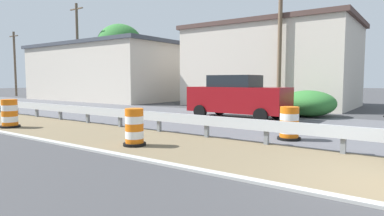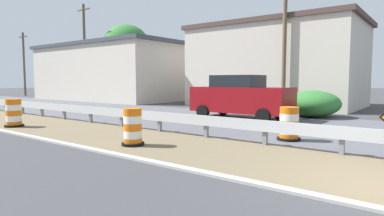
{
  "view_description": "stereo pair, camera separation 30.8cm",
  "coord_description": "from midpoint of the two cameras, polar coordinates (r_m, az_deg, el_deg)",
  "views": [
    {
      "loc": [
        -6.59,
        -0.16,
        1.83
      ],
      "look_at": [
        2.34,
        6.21,
        0.89
      ],
      "focal_mm": 30.52,
      "sensor_mm": 36.0,
      "label": 1
    },
    {
      "loc": [
        -6.41,
        -0.41,
        1.83
      ],
      "look_at": [
        2.34,
        6.21,
        0.89
      ],
      "focal_mm": 30.52,
      "sensor_mm": 36.0,
      "label": 2
    }
  ],
  "objects": [
    {
      "name": "guardrail_median",
      "position": [
        8.82,
        24.01,
        -4.09
      ],
      "size": [
        0.18,
        50.59,
        0.71
      ],
      "color": "silver",
      "rests_on": "ground"
    },
    {
      "name": "tree_roadside",
      "position": [
        32.05,
        -12.74,
        10.66
      ],
      "size": [
        4.31,
        4.31,
        7.09
      ],
      "color": "#4C3D2D",
      "rests_on": "ground"
    },
    {
      "name": "utility_pole_far",
      "position": [
        43.29,
        -28.73,
        6.95
      ],
      "size": [
        0.24,
        1.8,
        7.39
      ],
      "color": "brown",
      "rests_on": "ground"
    },
    {
      "name": "traffic_barrel_close",
      "position": [
        9.28,
        -10.98,
        -3.62
      ],
      "size": [
        0.64,
        0.64,
        1.05
      ],
      "color": "orange",
      "rests_on": "ground"
    },
    {
      "name": "car_trailing_near_lane",
      "position": [
        15.72,
        7.43,
        1.95
      ],
      "size": [
        2.12,
        4.74,
        2.07
      ],
      "rotation": [
        0.0,
        0.0,
        -1.56
      ],
      "color": "maroon",
      "rests_on": "ground"
    },
    {
      "name": "utility_pole_mid",
      "position": [
        32.45,
        -19.63,
        9.46
      ],
      "size": [
        0.24,
        1.8,
        8.84
      ],
      "color": "brown",
      "rests_on": "ground"
    },
    {
      "name": "utility_pole_near",
      "position": [
        20.08,
        14.64,
        10.59
      ],
      "size": [
        0.24,
        1.8,
        7.46
      ],
      "color": "brown",
      "rests_on": "ground"
    },
    {
      "name": "traffic_barrel_mid",
      "position": [
        14.54,
        -29.77,
        -1.03
      ],
      "size": [
        0.72,
        0.72,
        1.09
      ],
      "color": "orange",
      "rests_on": "ground"
    },
    {
      "name": "bush_roadside",
      "position": [
        17.42,
        19.15,
        0.76
      ],
      "size": [
        2.72,
        2.72,
        1.32
      ],
      "primitive_type": "ellipsoid",
      "color": "#337533",
      "rests_on": "ground"
    },
    {
      "name": "traffic_barrel_nearest",
      "position": [
        10.41,
        15.82,
        -2.86
      ],
      "size": [
        0.71,
        0.71,
        1.02
      ],
      "color": "orange",
      "rests_on": "ground"
    },
    {
      "name": "roadside_shop_far",
      "position": [
        32.67,
        -14.43,
        6.08
      ],
      "size": [
        9.08,
        15.3,
        5.19
      ],
      "color": "beige",
      "rests_on": "ground"
    },
    {
      "name": "roadside_shop_near",
      "position": [
        24.35,
        13.28,
        7.25
      ],
      "size": [
        7.46,
        11.52,
        5.76
      ],
      "color": "beige",
      "rests_on": "ground"
    }
  ]
}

